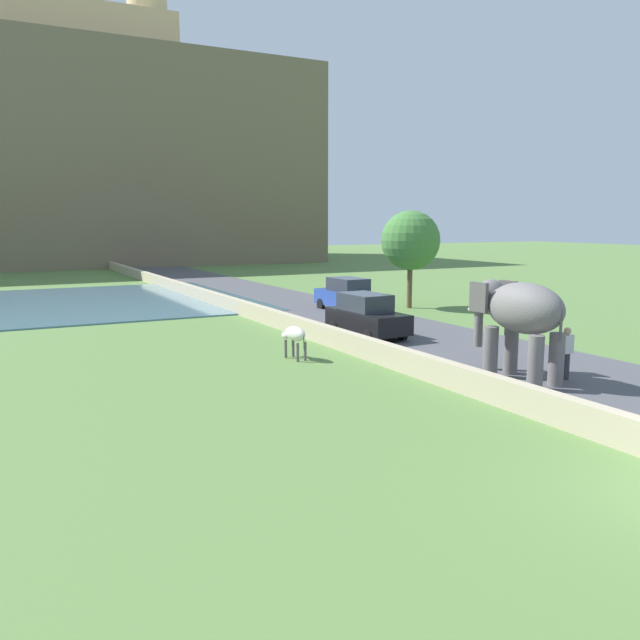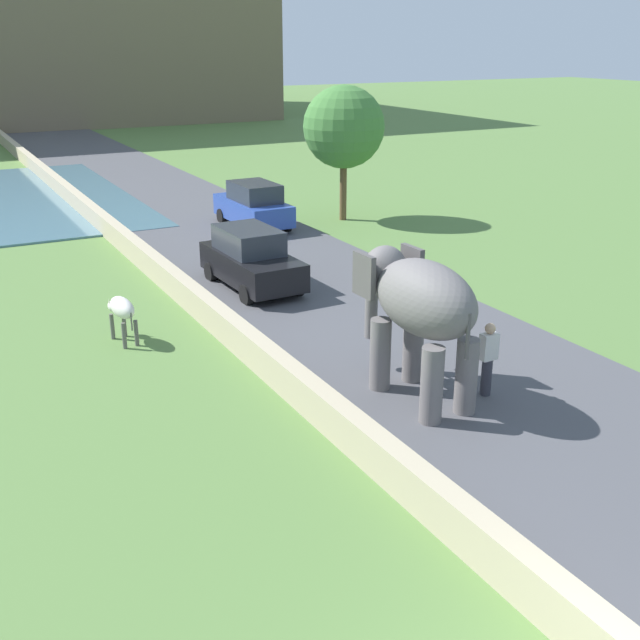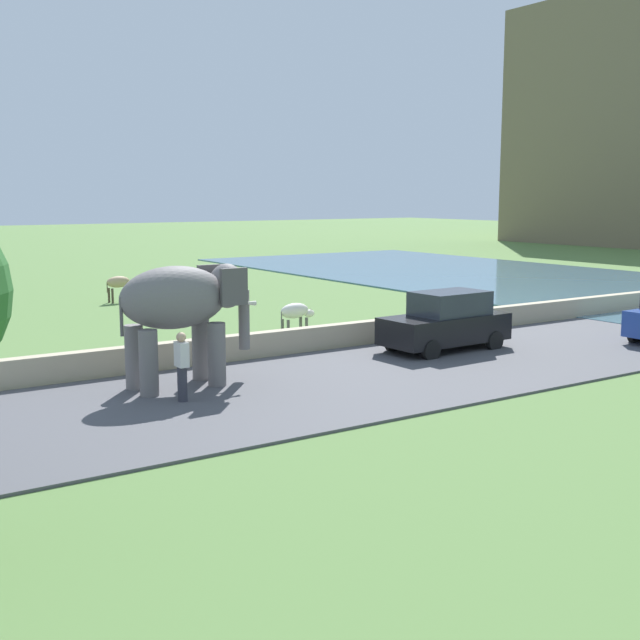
% 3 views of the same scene
% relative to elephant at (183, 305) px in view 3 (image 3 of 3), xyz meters
% --- Properties ---
extents(road_surface, '(7.00, 120.00, 0.06)m').
position_rel_elephant_xyz_m(road_surface, '(1.58, 12.19, -2.01)').
color(road_surface, '#4C4C51').
rests_on(road_surface, ground).
extents(barrier_wall, '(0.40, 110.00, 0.74)m').
position_rel_elephant_xyz_m(barrier_wall, '(-2.22, 10.19, -1.66)').
color(barrier_wall, tan).
rests_on(barrier_wall, ground).
extents(lake, '(36.00, 18.00, 0.08)m').
position_rel_elephant_xyz_m(lake, '(-17.42, 25.96, -2.00)').
color(lake, slate).
rests_on(lake, ground).
extents(elephant, '(1.47, 3.48, 2.99)m').
position_rel_elephant_xyz_m(elephant, '(0.00, 0.00, 0.00)').
color(elephant, slate).
rests_on(elephant, ground).
extents(person_beside_elephant, '(0.36, 0.22, 1.63)m').
position_rel_elephant_xyz_m(person_beside_elephant, '(1.33, -0.66, -1.16)').
color(person_beside_elephant, '#33333D').
rests_on(person_beside_elephant, ground).
extents(car_black, '(1.90, 4.05, 1.80)m').
position_rel_elephant_xyz_m(car_black, '(0.00, 8.46, -1.14)').
color(car_black, black).
rests_on(car_black, ground).
extents(cow_tan, '(0.63, 1.42, 1.15)m').
position_rel_elephant_xyz_m(cow_tan, '(-16.29, 4.26, -1.20)').
color(cow_tan, tan).
rests_on(cow_tan, ground).
extents(cow_white, '(0.57, 1.41, 1.15)m').
position_rel_elephant_xyz_m(cow_white, '(-4.48, 5.96, -1.20)').
color(cow_white, silver).
rests_on(cow_white, ground).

